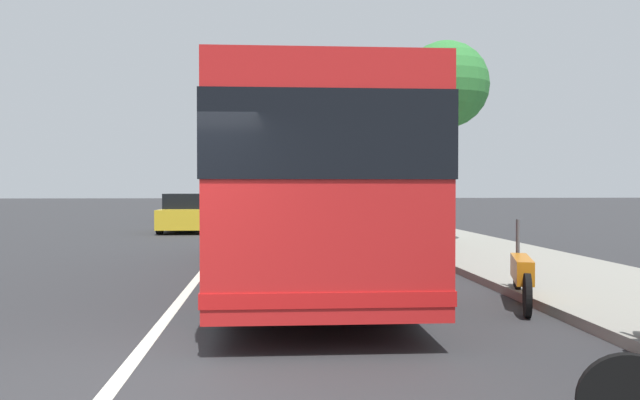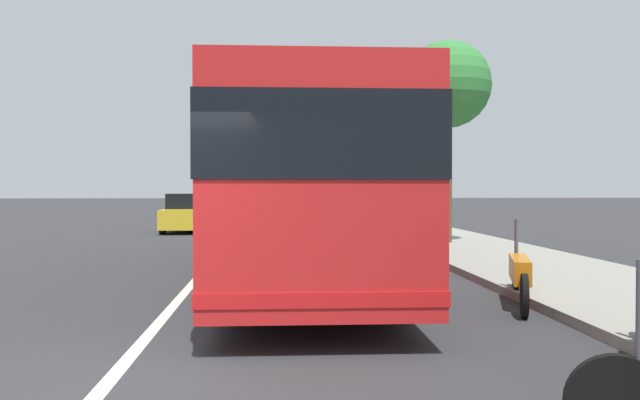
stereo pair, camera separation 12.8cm
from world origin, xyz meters
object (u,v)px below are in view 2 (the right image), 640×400
(car_far_distant, at_px, (189,214))
(car_side_street, at_px, (277,202))
(motorcycle_mid_row, at_px, (520,274))
(car_oncoming, at_px, (285,207))
(coach_bus, at_px, (304,184))
(car_ahead_same_lane, at_px, (200,208))
(roadside_tree_mid_block, at_px, (447,86))

(car_far_distant, xyz_separation_m, car_side_street, (21.56, -3.66, 0.00))
(motorcycle_mid_row, distance_m, car_far_distant, 18.03)
(car_side_street, relative_size, car_oncoming, 0.83)
(coach_bus, height_order, car_oncoming, coach_bus)
(car_side_street, relative_size, car_ahead_same_lane, 0.82)
(roadside_tree_mid_block, bearing_deg, car_side_street, 9.65)
(car_ahead_same_lane, height_order, roadside_tree_mid_block, roadside_tree_mid_block)
(coach_bus, bearing_deg, car_far_distant, 17.67)
(motorcycle_mid_row, height_order, car_ahead_same_lane, car_ahead_same_lane)
(coach_bus, distance_m, car_ahead_same_lane, 22.96)
(car_ahead_same_lane, bearing_deg, car_far_distant, 7.16)
(car_oncoming, bearing_deg, car_ahead_same_lane, 88.90)
(coach_bus, bearing_deg, car_side_street, 1.54)
(car_far_distant, bearing_deg, car_ahead_same_lane, -175.26)
(car_side_street, xyz_separation_m, car_ahead_same_lane, (-12.43, 4.29, -0.04))
(car_side_street, distance_m, roadside_tree_mid_block, 29.48)
(car_side_street, height_order, car_ahead_same_lane, car_side_street)
(coach_bus, height_order, motorcycle_mid_row, coach_bus)
(coach_bus, height_order, car_side_street, coach_bus)
(roadside_tree_mid_block, bearing_deg, car_far_distant, 49.81)
(car_side_street, xyz_separation_m, car_oncoming, (-12.26, -0.35, 0.03))
(car_ahead_same_lane, bearing_deg, coach_bus, 14.85)
(car_oncoming, distance_m, roadside_tree_mid_block, 17.61)
(car_far_distant, distance_m, roadside_tree_mid_block, 11.91)
(car_far_distant, relative_size, car_ahead_same_lane, 0.84)
(car_oncoming, bearing_deg, motorcycle_mid_row, -176.59)
(car_far_distant, xyz_separation_m, car_oncoming, (9.31, -4.01, 0.03))
(motorcycle_mid_row, height_order, roadside_tree_mid_block, roadside_tree_mid_block)
(motorcycle_mid_row, relative_size, car_ahead_same_lane, 0.47)
(coach_bus, relative_size, car_oncoming, 2.55)
(car_ahead_same_lane, relative_size, roadside_tree_mid_block, 0.78)
(coach_bus, distance_m, car_far_distant, 13.96)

